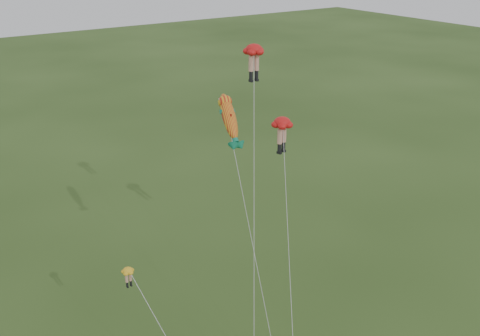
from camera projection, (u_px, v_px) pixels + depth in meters
legs_kite_red_high at (254, 58)px, 35.13m from camera, size 6.82×9.65×20.60m
legs_kite_red_mid at (282, 128)px, 37.95m from camera, size 7.58×11.53×15.32m
legs_kite_yellow at (137, 288)px, 30.82m from camera, size 2.84×8.12×9.49m
fish_kite at (229, 118)px, 31.77m from camera, size 1.67×6.91×18.61m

